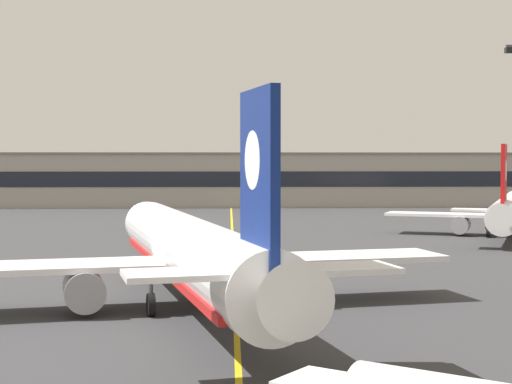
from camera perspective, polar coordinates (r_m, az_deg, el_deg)
ground_plane at (r=36.06m, az=-0.84°, el=-11.85°), size 400.00×400.00×0.00m
taxiway_centreline at (r=65.55m, az=-1.55°, el=-5.44°), size 1.87×180.00×0.01m
airliner_foreground at (r=48.48m, az=-4.56°, el=-4.17°), size 32.29×41.14×11.65m
airliner_background at (r=97.44m, az=17.29°, el=-1.26°), size 27.83×35.00×10.32m
safety_cone_by_nose_gear at (r=64.35m, az=-4.15°, el=-5.37°), size 0.44×0.44×0.55m
terminal_building at (r=155.00m, az=2.27°, el=0.88°), size 132.94×12.40×10.14m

